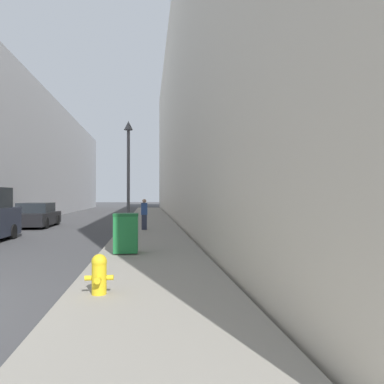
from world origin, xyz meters
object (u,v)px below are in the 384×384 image
at_px(lamppost, 128,167).
at_px(parked_sedan_near, 36,216).
at_px(fire_hydrant, 99,273).
at_px(pedestrian_on_sidewalk, 144,214).
at_px(trash_bin, 126,233).

distance_m(lamppost, parked_sedan_near, 9.41).
xyz_separation_m(fire_hydrant, parked_sedan_near, (-5.75, 16.37, 0.16)).
height_order(lamppost, parked_sedan_near, lamppost).
relative_size(parked_sedan_near, pedestrian_on_sidewalk, 2.79).
distance_m(parked_sedan_near, pedestrian_on_sidewalk, 7.52).
relative_size(fire_hydrant, trash_bin, 0.59).
bearing_deg(fire_hydrant, parked_sedan_near, 109.36).
relative_size(fire_hydrant, lamppost, 0.14).
xyz_separation_m(fire_hydrant, lamppost, (0.01, 9.33, 2.57)).
bearing_deg(trash_bin, lamppost, 92.17).
distance_m(trash_bin, lamppost, 5.20).
bearing_deg(pedestrian_on_sidewalk, parked_sedan_near, 148.48).
bearing_deg(parked_sedan_near, pedestrian_on_sidewalk, -31.52).
distance_m(fire_hydrant, pedestrian_on_sidewalk, 12.47).
xyz_separation_m(fire_hydrant, pedestrian_on_sidewalk, (0.65, 12.44, 0.41)).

